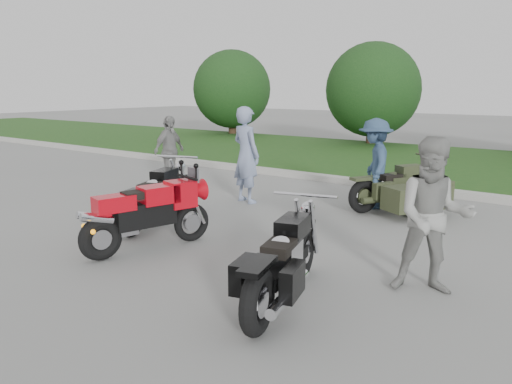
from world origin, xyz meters
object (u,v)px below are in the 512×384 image
Objects in this scene: cruiser_right at (282,265)px; cruiser_sidecar at (407,193)px; person_back at (169,151)px; cruiser_left at (154,199)px; person_denim at (375,164)px; person_stripe at (246,155)px; sportbike_red at (145,213)px; person_grey at (434,217)px.

cruiser_sidecar is (-0.34, 4.63, -0.05)m from cruiser_right.
cruiser_right is 7.13m from person_back.
cruiser_left is 4.20m from person_denim.
person_stripe is (-2.99, -0.96, 0.57)m from cruiser_sidecar.
sportbike_red is at bearing -66.10° from cruiser_left.
person_stripe is at bearing -133.10° from cruiser_sidecar.
person_grey is 7.54m from person_back.
person_stripe reaches higher than cruiser_right.
cruiser_left is 1.29× the size of person_denim.
person_stripe is 5.07m from person_grey.
person_back is (-4.85, -0.74, -0.04)m from person_denim.
person_denim is (2.28, 1.07, -0.10)m from person_stripe.
cruiser_right is at bearing -40.04° from cruiser_left.
person_back is (-3.32, 3.65, 0.26)m from sportbike_red.
cruiser_left is 3.76m from cruiser_right.
person_denim is at bearing -86.19° from person_back.
person_grey is 1.08× the size of person_back.
cruiser_left is (-0.93, 1.01, -0.10)m from sportbike_red.
sportbike_red is 1.02× the size of person_stripe.
person_stripe reaches higher than person_back.
person_denim is at bearing 86.79° from cruiser_right.
sportbike_red reaches higher than cruiser_sidecar.
person_grey reaches higher than cruiser_sidecar.
cruiser_right is 4.98m from person_stripe.
cruiser_sidecar is 1.05× the size of person_stripe.
person_back is at bearing 130.20° from cruiser_right.
sportbike_red is 1.38m from cruiser_left.
cruiser_sidecar is 5.60m from person_back.
cruiser_left is 1.36× the size of person_back.
cruiser_left is 1.01× the size of cruiser_right.
person_grey is at bearing -115.86° from person_back.
person_denim is (-1.04, 4.74, 0.42)m from cruiser_right.
person_stripe is 2.53m from person_denim.
person_stripe is at bearing -102.28° from person_back.
cruiser_right is 4.87m from person_denim.
person_back is at bearing -144.51° from cruiser_sidecar.
person_grey is (3.72, 0.94, 0.33)m from sportbike_red.
sportbike_red is at bearing -48.72° from person_denim.
person_back is (-5.89, 4.00, 0.38)m from cruiser_right.
person_denim is at bearing 86.58° from sportbike_red.
person_back reaches higher than cruiser_sidecar.
cruiser_sidecar is 1.14× the size of person_grey.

